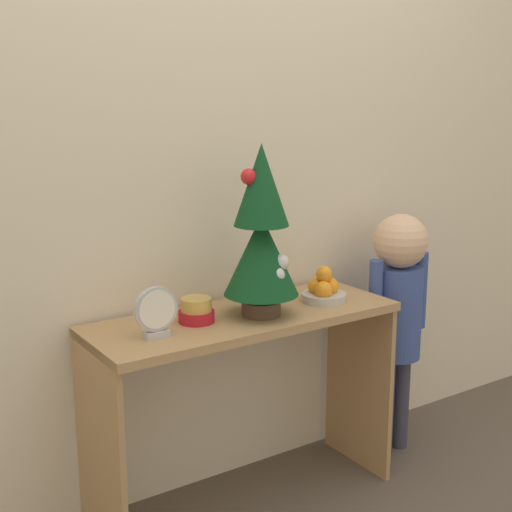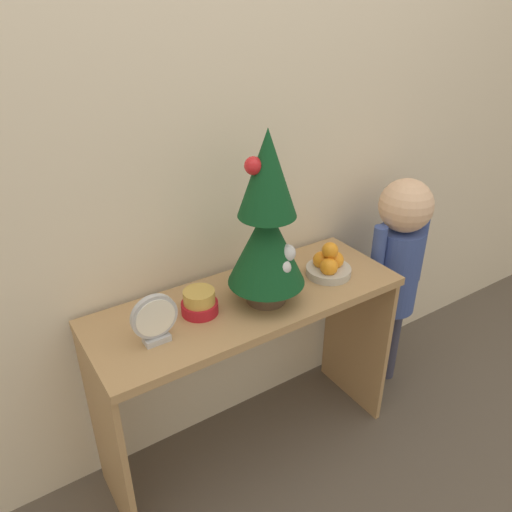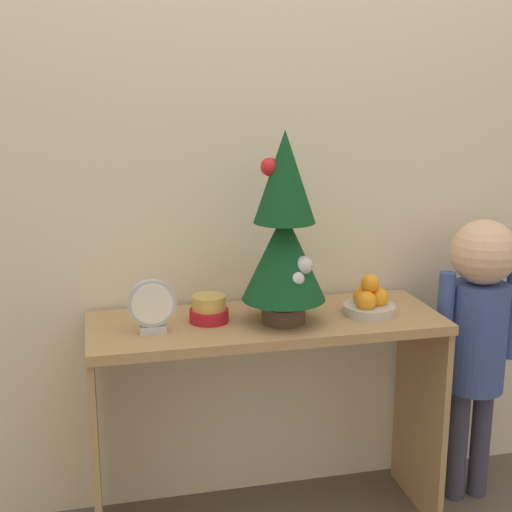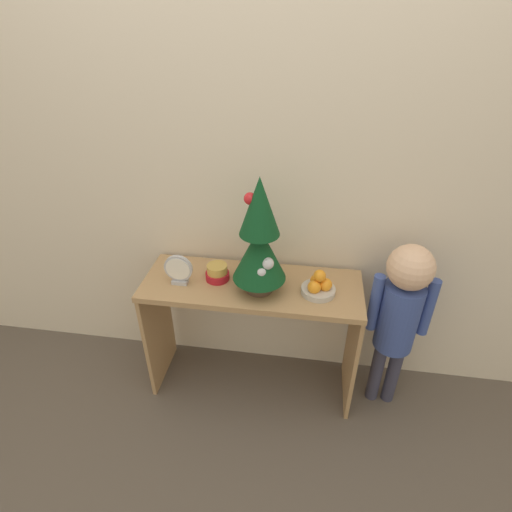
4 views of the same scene
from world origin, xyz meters
name	(u,v)px [view 3 (image 3 of 4)]	position (x,y,z in m)	size (l,w,h in m)	color
back_wall	(249,132)	(0.00, 0.44, 1.25)	(7.00, 0.05, 2.50)	beige
console_table	(266,369)	(0.00, 0.20, 0.54)	(1.08, 0.39, 0.70)	tan
mini_tree	(284,232)	(0.04, 0.15, 0.98)	(0.25, 0.25, 0.57)	#4C3828
fruit_bowl	(369,301)	(0.32, 0.17, 0.74)	(0.16, 0.16, 0.13)	#B7B2A8
singing_bowl	(209,310)	(-0.17, 0.21, 0.74)	(0.12, 0.12, 0.08)	#AD1923
desk_clock	(152,307)	(-0.35, 0.15, 0.78)	(0.14, 0.04, 0.16)	#B2B2B7
child_figure	(478,322)	(0.72, 0.19, 0.64)	(0.30, 0.21, 0.98)	#38384C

